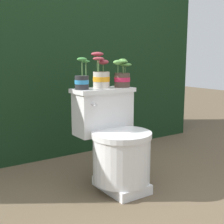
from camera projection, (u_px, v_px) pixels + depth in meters
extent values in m
plane|color=brown|center=(111.00, 193.00, 2.08)|extent=(12.00, 12.00, 0.00)
cube|color=black|center=(34.00, 71.00, 3.06)|extent=(3.28, 0.93, 1.53)
cube|color=silver|center=(121.00, 185.00, 2.14)|extent=(0.25, 0.37, 0.07)
cylinder|color=silver|center=(121.00, 159.00, 2.11)|extent=(0.39, 0.39, 0.30)
cylinder|color=silver|center=(122.00, 135.00, 2.08)|extent=(0.40, 0.40, 0.04)
cube|color=silver|center=(103.00, 113.00, 2.24)|extent=(0.41, 0.19, 0.30)
cube|color=silver|center=(103.00, 90.00, 2.21)|extent=(0.44, 0.21, 0.03)
cylinder|color=silver|center=(94.00, 105.00, 2.05)|extent=(0.02, 0.05, 0.02)
cylinder|color=#262628|center=(82.00, 83.00, 2.12)|extent=(0.09, 0.09, 0.09)
cylinder|color=#2D84BC|center=(82.00, 82.00, 2.12)|extent=(0.10, 0.10, 0.03)
cylinder|color=#332319|center=(82.00, 77.00, 2.11)|extent=(0.09, 0.09, 0.01)
cylinder|color=#4C753D|center=(82.00, 68.00, 2.07)|extent=(0.01, 0.01, 0.10)
ellipsoid|color=#387F38|center=(82.00, 59.00, 2.06)|extent=(0.07, 0.05, 0.02)
cylinder|color=#4C753D|center=(86.00, 69.00, 2.11)|extent=(0.01, 0.01, 0.09)
ellipsoid|color=#387F38|center=(86.00, 61.00, 2.10)|extent=(0.06, 0.04, 0.02)
cylinder|color=beige|center=(101.00, 80.00, 2.22)|extent=(0.12, 0.12, 0.11)
cylinder|color=orange|center=(101.00, 79.00, 2.22)|extent=(0.12, 0.12, 0.03)
cylinder|color=#332319|center=(101.00, 73.00, 2.21)|extent=(0.11, 0.11, 0.01)
cylinder|color=#4C753D|center=(103.00, 68.00, 2.24)|extent=(0.01, 0.01, 0.06)
ellipsoid|color=#93333D|center=(103.00, 62.00, 2.23)|extent=(0.09, 0.06, 0.04)
cylinder|color=#4C753D|center=(98.00, 64.00, 2.23)|extent=(0.01, 0.01, 0.11)
ellipsoid|color=#93333D|center=(97.00, 54.00, 2.22)|extent=(0.10, 0.07, 0.03)
cylinder|color=#4C753D|center=(99.00, 66.00, 2.18)|extent=(0.01, 0.01, 0.08)
ellipsoid|color=#93333D|center=(99.00, 59.00, 2.17)|extent=(0.09, 0.06, 0.02)
cylinder|color=#47382D|center=(122.00, 80.00, 2.27)|extent=(0.11, 0.11, 0.10)
cylinder|color=#D1234C|center=(122.00, 79.00, 2.27)|extent=(0.12, 0.12, 0.03)
cylinder|color=#332319|center=(122.00, 74.00, 2.26)|extent=(0.10, 0.10, 0.01)
cylinder|color=#4C753D|center=(125.00, 69.00, 2.28)|extent=(0.01, 0.01, 0.05)
ellipsoid|color=#569342|center=(125.00, 65.00, 2.27)|extent=(0.10, 0.07, 0.03)
cylinder|color=#4C753D|center=(124.00, 68.00, 2.24)|extent=(0.01, 0.01, 0.08)
ellipsoid|color=#569342|center=(124.00, 61.00, 2.23)|extent=(0.06, 0.05, 0.02)
cylinder|color=#4C753D|center=(123.00, 68.00, 2.27)|extent=(0.01, 0.01, 0.08)
ellipsoid|color=#569342|center=(123.00, 61.00, 2.26)|extent=(0.07, 0.05, 0.03)
cylinder|color=#4C753D|center=(118.00, 69.00, 2.24)|extent=(0.01, 0.01, 0.07)
ellipsoid|color=#569342|center=(118.00, 62.00, 2.23)|extent=(0.08, 0.05, 0.03)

